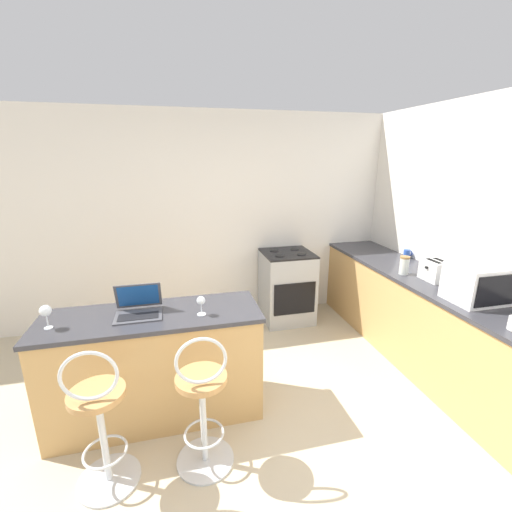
{
  "coord_description": "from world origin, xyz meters",
  "views": [
    {
      "loc": [
        -0.5,
        -1.68,
        2.06
      ],
      "look_at": [
        0.36,
        1.83,
        1.01
      ],
      "focal_mm": 24.0,
      "sensor_mm": 36.0,
      "label": 1
    }
  ],
  "objects_px": {
    "microwave": "(482,283)",
    "toaster": "(436,270)",
    "wine_glass_tall": "(201,302)",
    "bar_stool_far": "(203,405)",
    "laptop": "(139,307)",
    "stove_range": "(287,286)",
    "storage_jar": "(404,265)",
    "wine_glass_short": "(45,311)",
    "mug_blue": "(407,254)",
    "bar_stool_near": "(100,422)"
  },
  "relations": [
    {
      "from": "stove_range",
      "to": "storage_jar",
      "type": "distance_m",
      "value": 1.48
    },
    {
      "from": "storage_jar",
      "to": "wine_glass_short",
      "type": "relative_size",
      "value": 1.09
    },
    {
      "from": "bar_stool_near",
      "to": "microwave",
      "type": "distance_m",
      "value": 3.02
    },
    {
      "from": "wine_glass_tall",
      "to": "wine_glass_short",
      "type": "relative_size",
      "value": 0.86
    },
    {
      "from": "bar_stool_far",
      "to": "laptop",
      "type": "bearing_deg",
      "value": 124.07
    },
    {
      "from": "laptop",
      "to": "toaster",
      "type": "height_order",
      "value": "laptop"
    },
    {
      "from": "microwave",
      "to": "wine_glass_tall",
      "type": "distance_m",
      "value": 2.29
    },
    {
      "from": "bar_stool_far",
      "to": "laptop",
      "type": "height_order",
      "value": "laptop"
    },
    {
      "from": "microwave",
      "to": "storage_jar",
      "type": "distance_m",
      "value": 0.76
    },
    {
      "from": "bar_stool_far",
      "to": "toaster",
      "type": "relative_size",
      "value": 4.23
    },
    {
      "from": "laptop",
      "to": "stove_range",
      "type": "height_order",
      "value": "laptop"
    },
    {
      "from": "bar_stool_near",
      "to": "storage_jar",
      "type": "bearing_deg",
      "value": 18.44
    },
    {
      "from": "toaster",
      "to": "mug_blue",
      "type": "distance_m",
      "value": 0.76
    },
    {
      "from": "toaster",
      "to": "wine_glass_tall",
      "type": "relative_size",
      "value": 1.63
    },
    {
      "from": "storage_jar",
      "to": "wine_glass_tall",
      "type": "distance_m",
      "value": 2.13
    },
    {
      "from": "bar_stool_near",
      "to": "wine_glass_tall",
      "type": "distance_m",
      "value": 0.99
    },
    {
      "from": "microwave",
      "to": "toaster",
      "type": "distance_m",
      "value": 0.51
    },
    {
      "from": "laptop",
      "to": "storage_jar",
      "type": "relative_size",
      "value": 1.81
    },
    {
      "from": "bar_stool_far",
      "to": "wine_glass_short",
      "type": "height_order",
      "value": "wine_glass_short"
    },
    {
      "from": "laptop",
      "to": "microwave",
      "type": "bearing_deg",
      "value": -8.61
    },
    {
      "from": "storage_jar",
      "to": "mug_blue",
      "type": "relative_size",
      "value": 1.83
    },
    {
      "from": "wine_glass_short",
      "to": "stove_range",
      "type": "bearing_deg",
      "value": 32.95
    },
    {
      "from": "bar_stool_near",
      "to": "laptop",
      "type": "xyz_separation_m",
      "value": [
        0.22,
        0.6,
        0.48
      ]
    },
    {
      "from": "laptop",
      "to": "storage_jar",
      "type": "bearing_deg",
      "value": 7.16
    },
    {
      "from": "bar_stool_near",
      "to": "wine_glass_short",
      "type": "bearing_deg",
      "value": 126.05
    },
    {
      "from": "bar_stool_near",
      "to": "wine_glass_tall",
      "type": "relative_size",
      "value": 6.91
    },
    {
      "from": "bar_stool_far",
      "to": "storage_jar",
      "type": "height_order",
      "value": "storage_jar"
    },
    {
      "from": "bar_stool_far",
      "to": "wine_glass_short",
      "type": "distance_m",
      "value": 1.26
    },
    {
      "from": "storage_jar",
      "to": "wine_glass_tall",
      "type": "height_order",
      "value": "storage_jar"
    },
    {
      "from": "microwave",
      "to": "wine_glass_tall",
      "type": "height_order",
      "value": "microwave"
    },
    {
      "from": "mug_blue",
      "to": "bar_stool_far",
      "type": "bearing_deg",
      "value": -150.87
    },
    {
      "from": "bar_stool_far",
      "to": "microwave",
      "type": "xyz_separation_m",
      "value": [
        2.32,
        0.19,
        0.58
      ]
    },
    {
      "from": "bar_stool_near",
      "to": "wine_glass_short",
      "type": "relative_size",
      "value": 5.93
    },
    {
      "from": "toaster",
      "to": "wine_glass_tall",
      "type": "height_order",
      "value": "toaster"
    },
    {
      "from": "wine_glass_short",
      "to": "microwave",
      "type": "bearing_deg",
      "value": -5.55
    },
    {
      "from": "wine_glass_tall",
      "to": "mug_blue",
      "type": "relative_size",
      "value": 1.44
    },
    {
      "from": "mug_blue",
      "to": "wine_glass_short",
      "type": "height_order",
      "value": "wine_glass_short"
    },
    {
      "from": "stove_range",
      "to": "wine_glass_tall",
      "type": "height_order",
      "value": "wine_glass_tall"
    },
    {
      "from": "toaster",
      "to": "storage_jar",
      "type": "bearing_deg",
      "value": 128.5
    },
    {
      "from": "bar_stool_near",
      "to": "mug_blue",
      "type": "distance_m",
      "value": 3.52
    },
    {
      "from": "laptop",
      "to": "toaster",
      "type": "bearing_deg",
      "value": 1.95
    },
    {
      "from": "microwave",
      "to": "stove_range",
      "type": "relative_size",
      "value": 0.56
    },
    {
      "from": "bar_stool_near",
      "to": "storage_jar",
      "type": "height_order",
      "value": "storage_jar"
    },
    {
      "from": "toaster",
      "to": "wine_glass_short",
      "type": "bearing_deg",
      "value": -176.84
    },
    {
      "from": "bar_stool_far",
      "to": "mug_blue",
      "type": "height_order",
      "value": "bar_stool_far"
    },
    {
      "from": "stove_range",
      "to": "toaster",
      "type": "bearing_deg",
      "value": -50.38
    },
    {
      "from": "laptop",
      "to": "toaster",
      "type": "relative_size",
      "value": 1.41
    },
    {
      "from": "bar_stool_near",
      "to": "bar_stool_far",
      "type": "bearing_deg",
      "value": 0.0
    },
    {
      "from": "bar_stool_far",
      "to": "storage_jar",
      "type": "distance_m",
      "value": 2.39
    },
    {
      "from": "microwave",
      "to": "toaster",
      "type": "relative_size",
      "value": 2.12
    }
  ]
}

